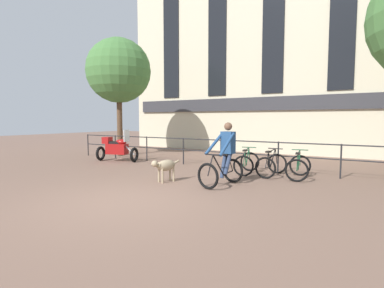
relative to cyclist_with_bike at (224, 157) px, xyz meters
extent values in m
plane|color=#7A5B4C|center=(-1.13, -2.59, -0.76)|extent=(60.00, 60.00, 0.00)
cylinder|color=#232326|center=(-8.63, 2.61, -0.24)|extent=(0.05, 0.05, 1.05)
cylinder|color=#232326|center=(-6.75, 2.61, -0.24)|extent=(0.05, 0.05, 1.05)
cylinder|color=#232326|center=(-4.88, 2.61, -0.24)|extent=(0.05, 0.05, 1.05)
cylinder|color=#232326|center=(-3.00, 2.61, -0.24)|extent=(0.05, 0.05, 1.05)
cylinder|color=#232326|center=(-1.13, 2.61, -0.24)|extent=(0.05, 0.05, 1.05)
cylinder|color=#232326|center=(0.75, 2.61, -0.24)|extent=(0.05, 0.05, 1.05)
cylinder|color=#232326|center=(2.62, 2.61, -0.24)|extent=(0.05, 0.05, 1.05)
cylinder|color=#232326|center=(-1.13, 2.61, 0.26)|extent=(15.00, 0.04, 0.04)
cylinder|color=#232326|center=(-1.13, 2.61, -0.19)|extent=(15.00, 0.04, 0.04)
cube|color=beige|center=(-1.13, 8.41, 5.03)|extent=(18.00, 0.60, 11.58)
cube|color=#333338|center=(-1.13, 8.05, 1.84)|extent=(17.10, 0.12, 0.70)
cube|color=black|center=(-7.43, 8.08, 5.61)|extent=(1.10, 0.06, 6.49)
cube|color=black|center=(-4.28, 8.08, 5.61)|extent=(1.10, 0.06, 6.49)
cube|color=black|center=(-1.13, 8.08, 5.61)|extent=(1.10, 0.06, 6.49)
cube|color=black|center=(2.02, 8.08, 5.61)|extent=(1.10, 0.06, 6.49)
torus|color=black|center=(-0.13, -0.67, -0.42)|extent=(0.68, 0.20, 0.68)
torus|color=black|center=(0.08, 0.40, -0.42)|extent=(0.68, 0.20, 0.68)
cylinder|color=black|center=(-0.05, -0.25, -0.19)|extent=(0.13, 0.49, 0.60)
cylinder|color=black|center=(0.01, 0.07, -0.22)|extent=(0.08, 0.23, 0.52)
cylinder|color=black|center=(-0.03, -0.16, 0.07)|extent=(0.16, 0.66, 0.10)
cylinder|color=black|center=(0.04, 0.19, -0.45)|extent=(0.11, 0.44, 0.08)
cylinder|color=black|center=(0.06, 0.29, -0.19)|extent=(0.08, 0.26, 0.47)
cylinder|color=black|center=(-0.11, -0.58, -0.16)|extent=(0.07, 0.23, 0.54)
cylinder|color=black|center=(-0.09, -0.48, 0.10)|extent=(0.48, 0.13, 0.03)
cube|color=black|center=(0.03, 0.17, 0.06)|extent=(0.16, 0.26, 0.05)
cube|color=navy|center=(0.03, 0.17, 0.39)|extent=(0.40, 0.29, 0.60)
sphere|color=brown|center=(0.03, 0.17, 0.83)|extent=(0.22, 0.22, 0.22)
cylinder|color=navy|center=(-0.24, -0.12, 0.37)|extent=(0.28, 0.71, 0.60)
cylinder|color=navy|center=(0.18, -0.20, 0.37)|extent=(0.15, 0.72, 0.60)
cylinder|color=navy|center=(-0.05, 0.08, -0.25)|extent=(0.14, 0.31, 0.69)
cylinder|color=navy|center=(0.08, 0.06, -0.19)|extent=(0.19, 0.32, 0.58)
ellipsoid|color=tan|center=(-1.59, -0.48, -0.29)|extent=(0.45, 0.66, 0.32)
cylinder|color=tan|center=(-1.66, -0.71, -0.27)|extent=(0.22, 0.22, 0.19)
sphere|color=tan|center=(-1.71, -0.86, -0.20)|extent=(0.18, 0.18, 0.18)
cone|color=tan|center=(-1.73, -0.93, -0.22)|extent=(0.13, 0.13, 0.10)
cylinder|color=tan|center=(-1.47, -0.13, -0.23)|extent=(0.12, 0.21, 0.12)
cylinder|color=tan|center=(-1.73, -0.64, -0.56)|extent=(0.06, 0.06, 0.41)
cylinder|color=tan|center=(-1.56, -0.69, -0.56)|extent=(0.06, 0.06, 0.41)
cylinder|color=tan|center=(-1.61, -0.27, -0.56)|extent=(0.06, 0.06, 0.41)
cylinder|color=tan|center=(-1.44, -0.32, -0.56)|extent=(0.06, 0.06, 0.41)
torus|color=black|center=(-5.08, 2.04, -0.45)|extent=(0.26, 0.63, 0.62)
torus|color=black|center=(-6.66, 1.65, -0.45)|extent=(0.26, 0.63, 0.62)
cube|color=maroon|center=(-5.87, 1.84, -0.23)|extent=(0.97, 0.60, 0.44)
ellipsoid|color=maroon|center=(-5.67, 1.89, 0.07)|extent=(0.54, 0.42, 0.24)
cube|color=black|center=(-5.98, 1.82, 0.04)|extent=(0.62, 0.42, 0.10)
cylinder|color=#B2B2B7|center=(-5.28, 1.99, -0.27)|extent=(0.45, 0.17, 0.41)
cube|color=silver|center=(-5.41, 1.95, 0.34)|extent=(0.13, 0.43, 0.50)
cube|color=maroon|center=(-6.33, 1.73, 0.13)|extent=(0.40, 0.43, 0.28)
torus|color=black|center=(-0.18, 2.47, -0.43)|extent=(0.66, 0.17, 0.66)
torus|color=black|center=(-0.01, 1.44, -0.43)|extent=(0.66, 0.17, 0.66)
cylinder|color=#194C2D|center=(-0.12, 2.07, -0.20)|extent=(0.11, 0.47, 0.58)
cylinder|color=#194C2D|center=(-0.06, 1.76, -0.24)|extent=(0.07, 0.22, 0.51)
cylinder|color=#194C2D|center=(-0.10, 1.98, 0.05)|extent=(0.14, 0.63, 0.10)
cylinder|color=#194C2D|center=(-0.05, 1.64, -0.46)|extent=(0.09, 0.42, 0.07)
cylinder|color=#194C2D|center=(-0.03, 1.55, -0.21)|extent=(0.06, 0.25, 0.46)
cylinder|color=#194C2D|center=(-0.17, 2.38, -0.18)|extent=(0.06, 0.21, 0.52)
cylinder|color=#194C2D|center=(-0.15, 2.29, 0.08)|extent=(0.48, 0.11, 0.03)
cube|color=black|center=(-0.05, 1.67, 0.03)|extent=(0.16, 0.26, 0.05)
torus|color=black|center=(0.75, 2.48, -0.43)|extent=(0.66, 0.10, 0.66)
torus|color=black|center=(0.69, 1.43, -0.43)|extent=(0.66, 0.10, 0.66)
cylinder|color=black|center=(0.73, 2.07, -0.20)|extent=(0.06, 0.47, 0.58)
cylinder|color=black|center=(0.71, 1.76, -0.24)|extent=(0.04, 0.22, 0.51)
cylinder|color=black|center=(0.72, 1.98, 0.05)|extent=(0.07, 0.63, 0.10)
cylinder|color=black|center=(0.70, 1.64, -0.46)|extent=(0.05, 0.42, 0.07)
cylinder|color=black|center=(0.70, 1.55, -0.21)|extent=(0.04, 0.25, 0.46)
cylinder|color=black|center=(0.75, 2.38, -0.18)|extent=(0.04, 0.21, 0.52)
cylinder|color=black|center=(0.74, 2.29, 0.08)|extent=(0.48, 0.06, 0.03)
cube|color=black|center=(0.71, 1.66, 0.03)|extent=(0.13, 0.25, 0.05)
torus|color=black|center=(1.48, 2.48, -0.43)|extent=(0.66, 0.14, 0.66)
torus|color=black|center=(1.60, 1.43, -0.43)|extent=(0.66, 0.14, 0.66)
cylinder|color=#194C2D|center=(1.53, 2.07, -0.20)|extent=(0.09, 0.47, 0.58)
cylinder|color=#194C2D|center=(1.56, 1.76, -0.24)|extent=(0.06, 0.22, 0.51)
cylinder|color=#194C2D|center=(1.54, 1.98, 0.05)|extent=(0.11, 0.63, 0.10)
cylinder|color=#194C2D|center=(1.58, 1.64, -0.46)|extent=(0.07, 0.42, 0.07)
cylinder|color=#194C2D|center=(1.59, 1.55, -0.21)|extent=(0.05, 0.25, 0.46)
cylinder|color=#194C2D|center=(1.49, 2.38, -0.18)|extent=(0.05, 0.21, 0.52)
cylinder|color=#194C2D|center=(1.50, 2.29, 0.08)|extent=(0.48, 0.08, 0.03)
cube|color=black|center=(1.57, 1.66, 0.03)|extent=(0.15, 0.25, 0.05)
cylinder|color=brown|center=(-7.29, 3.45, 0.88)|extent=(0.26, 0.26, 3.29)
sphere|color=#477A3D|center=(-7.29, 3.45, 3.39)|extent=(3.12, 3.12, 3.12)
camera|label=1|loc=(3.43, -7.31, 1.01)|focal=28.00mm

